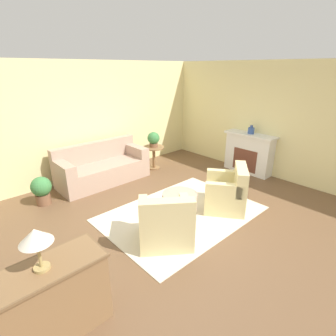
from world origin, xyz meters
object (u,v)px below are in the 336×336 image
at_px(potted_plant_on_side_table, 154,139).
at_px(potted_plant_floor, 42,189).
at_px(armchair_right, 227,192).
at_px(side_table, 154,154).
at_px(vase_mantel_near, 251,130).
at_px(table_lamp, 36,238).
at_px(armchair_left, 166,224).
at_px(couch, 102,168).
at_px(ottoman_table, 180,202).
at_px(dresser, 50,302).

height_order(potted_plant_on_side_table, potted_plant_floor, potted_plant_on_side_table).
height_order(armchair_right, side_table, armchair_right).
bearing_deg(vase_mantel_near, table_lamp, -168.48).
xyz_separation_m(armchair_left, potted_plant_on_side_table, (1.99, 2.67, 0.49)).
relative_size(armchair_left, side_table, 1.78).
bearing_deg(side_table, table_lamp, -142.11).
xyz_separation_m(couch, potted_plant_on_side_table, (1.48, -0.18, 0.49)).
height_order(ottoman_table, potted_plant_floor, potted_plant_floor).
relative_size(dresser, vase_mantel_near, 5.30).
bearing_deg(couch, potted_plant_on_side_table, -6.96).
relative_size(couch, potted_plant_floor, 3.63).
distance_m(vase_mantel_near, potted_plant_floor, 5.06).
distance_m(couch, potted_plant_floor, 1.50).
relative_size(potted_plant_on_side_table, table_lamp, 0.93).
distance_m(potted_plant_on_side_table, potted_plant_floor, 3.02).
bearing_deg(armchair_left, table_lamp, -169.48).
bearing_deg(table_lamp, armchair_right, 5.68).
xyz_separation_m(couch, armchair_right, (1.13, -2.85, -0.00)).
bearing_deg(potted_plant_on_side_table, side_table, 180.00).
distance_m(armchair_right, vase_mantel_near, 2.30).
xyz_separation_m(armchair_left, side_table, (1.99, 2.67, 0.08)).
bearing_deg(armchair_left, couch, 79.84).
distance_m(side_table, dresser, 4.92).
bearing_deg(side_table, armchair_right, -97.53).
distance_m(couch, ottoman_table, 2.44).
bearing_deg(armchair_left, potted_plant_floor, 110.30).
height_order(armchair_left, armchair_right, same).
height_order(side_table, potted_plant_on_side_table, potted_plant_on_side_table).
xyz_separation_m(armchair_right, side_table, (0.35, 2.67, 0.08)).
bearing_deg(armchair_right, dresser, -174.32).
xyz_separation_m(couch, vase_mantel_near, (3.14, -2.07, 0.79)).
distance_m(couch, side_table, 1.50).
xyz_separation_m(couch, potted_plant_floor, (-1.49, -0.20, -0.01)).
bearing_deg(armchair_right, couch, 111.61).
distance_m(armchair_right, ottoman_table, 1.00).
height_order(ottoman_table, vase_mantel_near, vase_mantel_near).
relative_size(dresser, potted_plant_on_side_table, 2.85).
bearing_deg(potted_plant_floor, dresser, -106.83).
relative_size(side_table, vase_mantel_near, 2.83).
xyz_separation_m(vase_mantel_near, potted_plant_on_side_table, (-1.66, 1.89, -0.29)).
bearing_deg(ottoman_table, armchair_right, -24.96).
relative_size(couch, side_table, 3.48).
relative_size(side_table, potted_plant_floor, 1.04).
distance_m(armchair_left, potted_plant_on_side_table, 3.37).
bearing_deg(potted_plant_floor, armchair_left, -69.70).
xyz_separation_m(vase_mantel_near, potted_plant_floor, (-4.63, 1.87, -0.80)).
bearing_deg(dresser, vase_mantel_near, 11.52).
bearing_deg(dresser, couch, 53.16).
bearing_deg(armchair_right, potted_plant_on_side_table, 82.47).
bearing_deg(dresser, armchair_left, 10.52).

